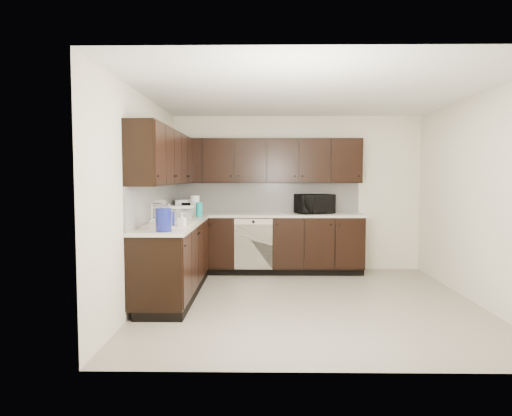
{
  "coord_description": "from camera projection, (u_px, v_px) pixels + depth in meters",
  "views": [
    {
      "loc": [
        -0.56,
        -5.46,
        1.53
      ],
      "look_at": [
        -0.65,
        0.6,
        1.1
      ],
      "focal_mm": 32.0,
      "sensor_mm": 36.0,
      "label": 1
    }
  ],
  "objects": [
    {
      "name": "sink",
      "position": [
        170.0,
        230.0,
        5.49
      ],
      "size": [
        0.54,
        0.82,
        0.42
      ],
      "color": "beige",
      "rests_on": "countertop"
    },
    {
      "name": "upper_cabinets",
      "position": [
        225.0,
        160.0,
        6.63
      ],
      "size": [
        3.0,
        2.8,
        0.7
      ],
      "color": "black",
      "rests_on": "wall_back"
    },
    {
      "name": "wall_right",
      "position": [
        477.0,
        200.0,
        5.43
      ],
      "size": [
        0.02,
        4.0,
        2.5
      ],
      "primitive_type": "cube",
      "color": "beige",
      "rests_on": "floor"
    },
    {
      "name": "countertop",
      "position": [
        232.0,
        218.0,
        6.6
      ],
      "size": [
        3.03,
        2.83,
        0.04
      ],
      "color": "beige",
      "rests_on": "lower_cabinets"
    },
    {
      "name": "soap_bottle_a",
      "position": [
        182.0,
        221.0,
        5.19
      ],
      "size": [
        0.09,
        0.1,
        0.17
      ],
      "primitive_type": "imported",
      "rotation": [
        0.0,
        0.0,
        -0.31
      ],
      "color": "gray",
      "rests_on": "countertop"
    },
    {
      "name": "soap_bottle_b",
      "position": [
        169.0,
        213.0,
        5.89
      ],
      "size": [
        0.1,
        0.1,
        0.23
      ],
      "primitive_type": "imported",
      "rotation": [
        0.0,
        0.0,
        0.1
      ],
      "color": "gray",
      "rests_on": "countertop"
    },
    {
      "name": "backsplash",
      "position": [
        219.0,
        200.0,
        6.79
      ],
      "size": [
        3.0,
        2.8,
        0.48
      ],
      "color": "silver",
      "rests_on": "countertop"
    },
    {
      "name": "floor",
      "position": [
        309.0,
        302.0,
        5.54
      ],
      "size": [
        4.0,
        4.0,
        0.0
      ],
      "primitive_type": "plane",
      "color": "gray",
      "rests_on": "ground"
    },
    {
      "name": "blue_pitcher",
      "position": [
        164.0,
        220.0,
        4.84
      ],
      "size": [
        0.21,
        0.21,
        0.25
      ],
      "primitive_type": "cylinder",
      "rotation": [
        0.0,
        0.0,
        0.3
      ],
      "color": "navy",
      "rests_on": "countertop"
    },
    {
      "name": "lower_cabinets",
      "position": [
        232.0,
        253.0,
        6.63
      ],
      "size": [
        3.0,
        2.8,
        0.9
      ],
      "color": "black",
      "rests_on": "floor"
    },
    {
      "name": "wall_left",
      "position": [
        143.0,
        199.0,
        5.48
      ],
      "size": [
        0.02,
        4.0,
        2.5
      ],
      "primitive_type": "cube",
      "color": "beige",
      "rests_on": "floor"
    },
    {
      "name": "teal_tumbler",
      "position": [
        199.0,
        210.0,
        6.62
      ],
      "size": [
        0.12,
        0.12,
        0.21
      ],
      "primitive_type": "cylinder",
      "rotation": [
        0.0,
        0.0,
        0.38
      ],
      "color": "#0E9A9A",
      "rests_on": "countertop"
    },
    {
      "name": "ceiling",
      "position": [
        310.0,
        94.0,
        5.37
      ],
      "size": [
        4.0,
        4.0,
        0.0
      ],
      "primitive_type": "plane",
      "rotation": [
        3.14,
        0.0,
        0.0
      ],
      "color": "white",
      "rests_on": "wall_back"
    },
    {
      "name": "microwave",
      "position": [
        314.0,
        204.0,
        7.17
      ],
      "size": [
        0.65,
        0.55,
        0.3
      ],
      "primitive_type": "imported",
      "rotation": [
        0.0,
        0.0,
        0.38
      ],
      "color": "black",
      "rests_on": "countertop"
    },
    {
      "name": "dishwasher",
      "position": [
        253.0,
        241.0,
        6.92
      ],
      "size": [
        0.58,
        0.04,
        0.78
      ],
      "color": "beige",
      "rests_on": "lower_cabinets"
    },
    {
      "name": "paper_towel_roll",
      "position": [
        195.0,
        206.0,
        6.84
      ],
      "size": [
        0.14,
        0.14,
        0.3
      ],
      "primitive_type": "cylinder",
      "rotation": [
        0.0,
        0.0,
        -0.07
      ],
      "color": "white",
      "rests_on": "countertop"
    },
    {
      "name": "storage_bin",
      "position": [
        173.0,
        214.0,
        5.94
      ],
      "size": [
        0.52,
        0.42,
        0.19
      ],
      "primitive_type": "cube",
      "rotation": [
        0.0,
        0.0,
        0.15
      ],
      "color": "silver",
      "rests_on": "countertop"
    },
    {
      "name": "toaster_oven",
      "position": [
        187.0,
        207.0,
        7.15
      ],
      "size": [
        0.39,
        0.31,
        0.22
      ],
      "primitive_type": "cube",
      "rotation": [
        0.0,
        0.0,
        0.16
      ],
      "color": "#A8A8AB",
      "rests_on": "countertop"
    },
    {
      "name": "wall_back",
      "position": [
        297.0,
        193.0,
        7.45
      ],
      "size": [
        4.0,
        0.02,
        2.5
      ],
      "primitive_type": "cube",
      "color": "beige",
      "rests_on": "floor"
    },
    {
      "name": "wall_front",
      "position": [
        337.0,
        213.0,
        3.46
      ],
      "size": [
        4.0,
        0.02,
        2.5
      ],
      "primitive_type": "cube",
      "color": "beige",
      "rests_on": "floor"
    }
  ]
}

